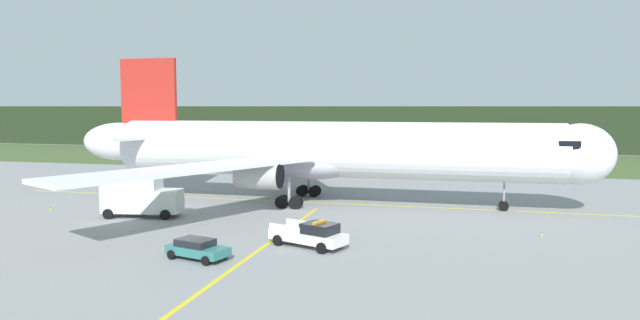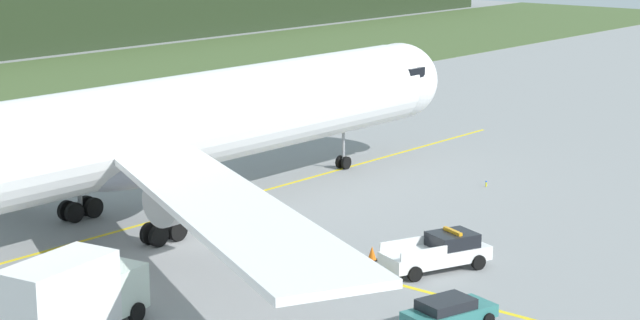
{
  "view_description": "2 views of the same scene",
  "coord_description": "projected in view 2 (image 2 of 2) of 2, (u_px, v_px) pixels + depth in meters",
  "views": [
    {
      "loc": [
        15.41,
        -50.37,
        9.81
      ],
      "look_at": [
        2.04,
        3.42,
        4.45
      ],
      "focal_mm": 31.43,
      "sensor_mm": 36.0,
      "label": 1
    },
    {
      "loc": [
        -37.83,
        -42.08,
        17.28
      ],
      "look_at": [
        5.0,
        -5.99,
        4.63
      ],
      "focal_mm": 60.63,
      "sensor_mm": 36.0,
      "label": 2
    }
  ],
  "objects": [
    {
      "name": "taxiway_centerline_spur",
      "position": [
        447.0,
        297.0,
        50.15
      ],
      "size": [
        0.31,
        34.03,
        0.01
      ],
      "primitive_type": "cube",
      "rotation": [
        0.0,
        0.0,
        1.57
      ],
      "color": "yellow",
      "rests_on": "ground"
    },
    {
      "name": "apron_cone",
      "position": [
        372.0,
        253.0,
        55.52
      ],
      "size": [
        0.6,
        0.6,
        0.75
      ],
      "color": "black",
      "rests_on": "ground"
    },
    {
      "name": "taxiway_edge_light_east",
      "position": [
        486.0,
        183.0,
        70.66
      ],
      "size": [
        0.12,
        0.12,
        0.41
      ],
      "color": "yellow",
      "rests_on": "ground"
    },
    {
      "name": "ops_pickup_truck",
      "position": [
        439.0,
        252.0,
        54.0
      ],
      "size": [
        5.93,
        3.92,
        1.94
      ],
      "color": "white",
      "rests_on": "ground"
    },
    {
      "name": "airliner",
      "position": [
        154.0,
        130.0,
        61.68
      ],
      "size": [
        54.46,
        50.94,
        14.9
      ],
      "color": "white",
      "rests_on": "ground"
    },
    {
      "name": "catering_truck",
      "position": [
        71.0,
        295.0,
        44.97
      ],
      "size": [
        7.1,
        3.66,
        3.73
      ],
      "color": "silver",
      "rests_on": "ground"
    },
    {
      "name": "ground",
      "position": [
        176.0,
        243.0,
        58.47
      ],
      "size": [
        320.0,
        320.0,
        0.0
      ],
      "primitive_type": "plane",
      "color": "gray"
    },
    {
      "name": "staff_car",
      "position": [
        448.0,
        312.0,
        46.39
      ],
      "size": [
        4.43,
        2.86,
        1.3
      ],
      "color": "#2F726E",
      "rests_on": "ground"
    },
    {
      "name": "taxiway_centerline_main",
      "position": [
        164.0,
        218.0,
        63.27
      ],
      "size": [
        70.65,
        0.31,
        0.01
      ],
      "primitive_type": "cube",
      "rotation": [
        0.0,
        0.0,
        0.0
      ],
      "color": "yellow",
      "rests_on": "ground"
    }
  ]
}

